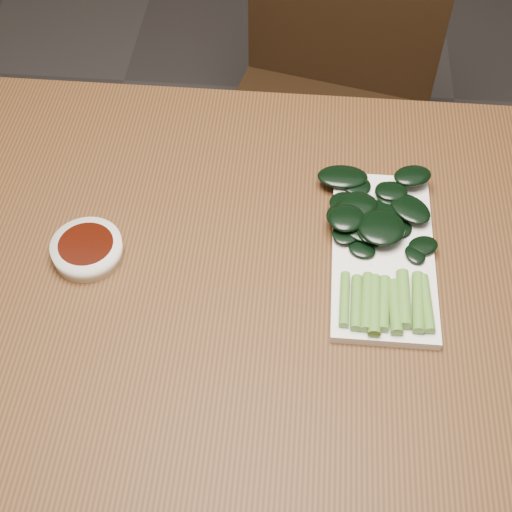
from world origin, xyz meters
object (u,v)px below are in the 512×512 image
at_px(chair_far, 326,101).
at_px(gai_lan, 376,235).
at_px(table, 248,308).
at_px(sauce_bowl, 87,249).
at_px(serving_plate, 382,254).

distance_m(chair_far, gai_lan, 0.69).
xyz_separation_m(table, sauce_bowl, (-0.23, 0.02, 0.09)).
bearing_deg(serving_plate, sauce_bowl, -175.31).
bearing_deg(table, gai_lan, 23.31).
bearing_deg(gai_lan, chair_far, 95.90).
distance_m(table, sauce_bowl, 0.25).
height_order(table, serving_plate, serving_plate).
relative_size(table, chair_far, 1.57).
bearing_deg(serving_plate, chair_far, 96.72).
xyz_separation_m(table, gai_lan, (0.17, 0.08, 0.10)).
distance_m(chair_far, sauce_bowl, 0.80).
bearing_deg(chair_far, serving_plate, -70.27).
xyz_separation_m(table, chair_far, (0.11, 0.70, -0.19)).
xyz_separation_m(chair_far, serving_plate, (0.08, -0.64, 0.27)).
bearing_deg(sauce_bowl, gai_lan, 7.42).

